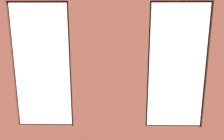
% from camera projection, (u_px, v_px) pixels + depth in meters
% --- Properties ---
extents(ground_plane, '(6.99, 6.07, 0.10)m').
position_uv_depth(ground_plane, '(112.00, 104.00, 6.73)').
color(ground_plane, brown).
extents(brick_wall_with_windows, '(6.39, 0.30, 3.06)m').
position_uv_depth(brick_wall_with_windows, '(109.00, 78.00, 3.80)').
color(brick_wall_with_windows, brown).
rests_on(brick_wall_with_windows, ground_plane).
extents(white_wall_right, '(0.10, 5.07, 3.06)m').
position_uv_depth(white_wall_right, '(2.00, 54.00, 6.24)').
color(white_wall_right, white).
rests_on(white_wall_right, ground_plane).
extents(couch_by_window, '(2.00, 0.87, 0.80)m').
position_uv_depth(couch_by_window, '(69.00, 122.00, 4.70)').
color(couch_by_window, black).
rests_on(couch_by_window, ground_plane).
extents(couch_left, '(0.90, 1.95, 0.80)m').
position_uv_depth(couch_left, '(195.00, 94.00, 6.55)').
color(couch_left, black).
rests_on(couch_left, ground_plane).
extents(coffee_table, '(1.51, 0.83, 0.42)m').
position_uv_depth(coffee_table, '(113.00, 91.00, 6.64)').
color(coffee_table, '#A87547').
rests_on(coffee_table, ground_plane).
extents(cup_ceramic, '(0.07, 0.07, 0.09)m').
position_uv_depth(cup_ceramic, '(116.00, 90.00, 6.49)').
color(cup_ceramic, silver).
rests_on(cup_ceramic, coffee_table).
extents(candle_jar, '(0.08, 0.08, 0.11)m').
position_uv_depth(candle_jar, '(126.00, 87.00, 6.75)').
color(candle_jar, '#B7333D').
rests_on(candle_jar, coffee_table).
extents(table_plant_small, '(0.14, 0.14, 0.22)m').
position_uv_depth(table_plant_small, '(113.00, 86.00, 6.60)').
color(table_plant_small, beige).
rests_on(table_plant_small, coffee_table).
extents(remote_silver, '(0.07, 0.17, 0.02)m').
position_uv_depth(remote_silver, '(97.00, 91.00, 6.51)').
color(remote_silver, '#B2B2B7').
rests_on(remote_silver, coffee_table).
extents(remote_black, '(0.09, 0.18, 0.02)m').
position_uv_depth(remote_black, '(107.00, 88.00, 6.73)').
color(remote_black, black).
rests_on(remote_black, coffee_table).
extents(media_console, '(0.99, 0.42, 0.55)m').
position_uv_depth(media_console, '(22.00, 92.00, 6.89)').
color(media_console, black).
rests_on(media_console, ground_plane).
extents(tv_flatscreen, '(1.14, 0.20, 0.74)m').
position_uv_depth(tv_flatscreen, '(21.00, 72.00, 6.75)').
color(tv_flatscreen, black).
rests_on(tv_flatscreen, media_console).
extents(papasan_chair, '(1.17, 1.17, 0.72)m').
position_uv_depth(papasan_chair, '(116.00, 75.00, 8.28)').
color(papasan_chair, olive).
rests_on(papasan_chair, ground_plane).
extents(potted_plant_by_left_couch, '(0.33, 0.33, 0.55)m').
position_uv_depth(potted_plant_by_left_couch, '(170.00, 80.00, 7.93)').
color(potted_plant_by_left_couch, '#9E5638').
rests_on(potted_plant_by_left_couch, ground_plane).
extents(potted_plant_corner_near_left, '(0.89, 0.85, 1.23)m').
position_uv_depth(potted_plant_corner_near_left, '(181.00, 71.00, 8.52)').
color(potted_plant_corner_near_left, '#9E5638').
rests_on(potted_plant_corner_near_left, ground_plane).
extents(potted_plant_near_tv, '(0.62, 0.62, 0.94)m').
position_uv_depth(potted_plant_near_tv, '(27.00, 91.00, 5.89)').
color(potted_plant_near_tv, gray).
rests_on(potted_plant_near_tv, ground_plane).
extents(potted_plant_between_couches, '(0.72, 0.75, 1.20)m').
position_uv_depth(potted_plant_between_couches, '(137.00, 111.00, 4.67)').
color(potted_plant_between_couches, '#47423D').
rests_on(potted_plant_between_couches, ground_plane).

